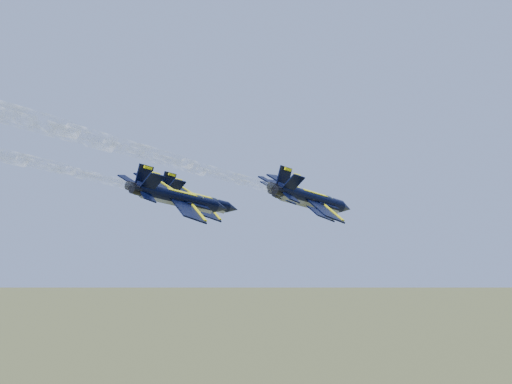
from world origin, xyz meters
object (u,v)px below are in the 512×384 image
at_px(jet_left, 197,200).
at_px(jet_right, 312,198).
at_px(jet_slot, 179,198).
at_px(jet_lead, 307,200).

relative_size(jet_left, jet_right, 1.00).
distance_m(jet_left, jet_slot, 17.11).
bearing_deg(jet_left, jet_lead, 51.06).
height_order(jet_lead, jet_slot, same).
bearing_deg(jet_left, jet_right, 2.20).
bearing_deg(jet_slot, jet_lead, 91.75).
bearing_deg(jet_lead, jet_slot, -88.25).
xyz_separation_m(jet_left, jet_slot, (6.28, -15.92, 0.00)).
bearing_deg(jet_left, jet_slot, -50.11).
bearing_deg(jet_right, jet_lead, 132.00).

